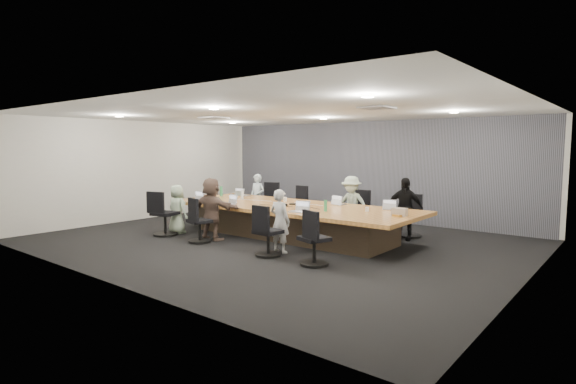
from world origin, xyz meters
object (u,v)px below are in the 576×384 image
Objects in this scene: chair_7 at (314,243)px; person_0 at (257,197)px; chair_3 at (410,221)px; person_5 at (212,209)px; laptop_3 at (393,209)px; chair_2 at (358,215)px; person_2 at (351,204)px; bottle_green_right at (325,206)px; laptop_6 at (297,212)px; chair_0 at (265,203)px; laptop_5 at (229,204)px; canvas_bag at (399,212)px; snack_packet at (397,216)px; bottle_clear at (242,194)px; stapler at (285,205)px; bottle_green_left at (221,191)px; conference_table at (291,220)px; mug_brown at (206,197)px; person_6 at (280,221)px; chair_1 at (298,208)px; laptop_0 at (244,195)px; chair_4 at (165,217)px; person_3 at (404,209)px; person_4 at (177,209)px; chair_5 at (200,225)px; chair_6 at (268,236)px; laptop_2 at (339,204)px; laptop_4 at (195,200)px.

person_0 is (-4.15, 3.05, 0.26)m from chair_7.
person_5 reaches higher than chair_3.
chair_3 is at bearing -100.48° from laptop_3.
person_2 reaches higher than chair_2.
chair_7 is 3.30× the size of bottle_green_right.
chair_3 is 2.87m from laptop_6.
laptop_5 is at bearing 98.09° from chair_0.
canvas_bag is 0.11m from snack_packet.
chair_0 is 5.22m from canvas_bag.
bottle_green_right is 0.84× the size of canvas_bag.
chair_2 is at bearing 2.66° from person_0.
laptop_3 is 0.99m from snack_packet.
bottle_clear is 4.41m from snack_packet.
person_5 is 1.64m from stapler.
conference_table is at bearing -6.66° from bottle_green_left.
mug_brown reaches higher than laptop_5.
chair_3 is 5.08m from mug_brown.
person_6 is at bearing 119.55° from chair_0.
laptop_0 is (-1.19, -0.90, 0.35)m from chair_1.
conference_table is at bearing 163.62° from laptop_0.
person_3 is at bearing 18.73° from chair_4.
chair_0 is 1.19m from chair_1.
bottle_green_left is at bearing 179.28° from person_3.
bottle_green_left is 5.31m from canvas_bag.
laptop_5 is (-3.34, -2.50, 0.36)m from chair_3.
snack_packet is (3.83, 0.74, 0.01)m from laptop_5.
bottle_green_left is 2.69m from stapler.
bottle_green_right is at bearing 5.75° from chair_4.
chair_4 is (-3.21, -3.40, 0.04)m from chair_2.
person_0 is at bearing -92.44° from person_4.
chair_1 is at bearing 150.13° from chair_7.
chair_6 is (1.98, 0.00, -0.00)m from chair_5.
chair_3 is at bearing -165.63° from laptop_0.
chair_1 reaches higher than laptop_6.
person_2 is (0.00, 3.05, 0.30)m from chair_6.
chair_0 reaches higher than laptop_5.
chair_3 reaches higher than conference_table.
bottle_green_right is at bearing 103.03° from chair_2.
chair_6 is 1.74m from stapler.
laptop_3 is 3.97m from person_5.
laptop_2 is 2.69× the size of mug_brown.
laptop_3 is 3.70m from laptop_5.
chair_5 is (-3.34, -3.40, 0.00)m from chair_3.
chair_1 reaches higher than stapler.
bottle_green_left is at bearing 48.13° from chair_1.
chair_2 is at bearing 100.64° from bottle_green_right.
person_4 is 0.96m from mug_brown.
person_0 reaches higher than laptop_6.
laptop_4 is at bearing -167.72° from person_3.
chair_1 is at bearing -99.33° from person_5.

